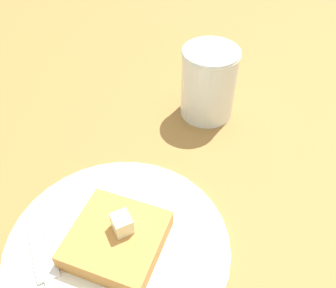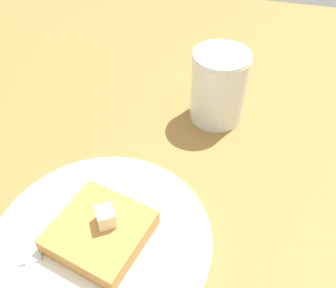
# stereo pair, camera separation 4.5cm
# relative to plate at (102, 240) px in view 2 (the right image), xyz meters

# --- Properties ---
(table_surface) EXTENTS (1.12, 1.12, 0.02)m
(table_surface) POSITION_rel_plate_xyz_m (-0.07, -0.11, -0.02)
(table_surface) COLOR olive
(table_surface) RESTS_ON ground
(plate) EXTENTS (0.24, 0.24, 0.01)m
(plate) POSITION_rel_plate_xyz_m (0.00, 0.00, 0.00)
(plate) COLOR silver
(plate) RESTS_ON table_surface
(toast_slice_center) EXTENTS (0.11, 0.11, 0.02)m
(toast_slice_center) POSITION_rel_plate_xyz_m (-0.00, -0.00, 0.02)
(toast_slice_center) COLOR #BB7F3C
(toast_slice_center) RESTS_ON plate
(butter_pat_primary) EXTENTS (0.03, 0.03, 0.02)m
(butter_pat_primary) POSITION_rel_plate_xyz_m (-0.01, -0.01, 0.04)
(butter_pat_primary) COLOR beige
(butter_pat_primary) RESTS_ON toast_slice_center
(fork) EXTENTS (0.09, 0.14, 0.00)m
(fork) POSITION_rel_plate_xyz_m (0.05, 0.05, 0.01)
(fork) COLOR silver
(fork) RESTS_ON plate
(syrup_jar) EXTENTS (0.08, 0.08, 0.10)m
(syrup_jar) POSITION_rel_plate_xyz_m (-0.09, -0.24, 0.04)
(syrup_jar) COLOR #341706
(syrup_jar) RESTS_ON table_surface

